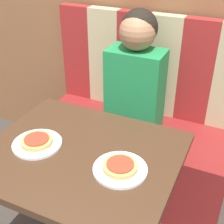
{
  "coord_description": "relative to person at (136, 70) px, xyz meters",
  "views": [
    {
      "loc": [
        0.57,
        -0.91,
        1.58
      ],
      "look_at": [
        0.0,
        0.33,
        0.76
      ],
      "focal_mm": 50.0,
      "sensor_mm": 36.0,
      "label": 1
    }
  ],
  "objects": [
    {
      "name": "dining_table",
      "position": [
        0.0,
        -0.65,
        -0.24
      ],
      "size": [
        0.83,
        0.7,
        0.74
      ],
      "color": "#422B1C",
      "rests_on": "ground_plane"
    },
    {
      "name": "pizza_right",
      "position": [
        0.2,
        -0.69,
        -0.11
      ],
      "size": [
        0.14,
        0.14,
        0.02
      ],
      "color": "tan",
      "rests_on": "plate_right"
    },
    {
      "name": "booth_backrest",
      "position": [
        0.0,
        0.22,
        -0.05
      ],
      "size": [
        1.22,
        0.07,
        0.64
      ],
      "color": "maroon",
      "rests_on": "booth_seat"
    },
    {
      "name": "pizza_left",
      "position": [
        -0.2,
        -0.69,
        -0.11
      ],
      "size": [
        0.14,
        0.14,
        0.02
      ],
      "color": "tan",
      "rests_on": "plate_left"
    },
    {
      "name": "person",
      "position": [
        0.0,
        0.0,
        0.0
      ],
      "size": [
        0.32,
        0.23,
        0.71
      ],
      "color": "#1E8447",
      "rests_on": "booth_seat"
    },
    {
      "name": "booth_seat",
      "position": [
        0.0,
        -0.0,
        -0.62
      ],
      "size": [
        1.22,
        0.51,
        0.5
      ],
      "color": "maroon",
      "rests_on": "ground_plane"
    },
    {
      "name": "plate_left",
      "position": [
        -0.2,
        -0.69,
        -0.12
      ],
      "size": [
        0.22,
        0.22,
        0.01
      ],
      "color": "white",
      "rests_on": "dining_table"
    },
    {
      "name": "plate_right",
      "position": [
        0.2,
        -0.69,
        -0.12
      ],
      "size": [
        0.22,
        0.22,
        0.01
      ],
      "color": "white",
      "rests_on": "dining_table"
    }
  ]
}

